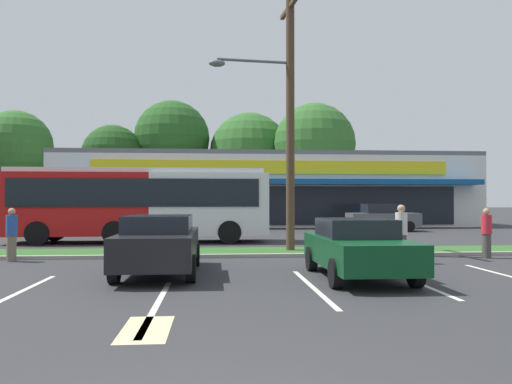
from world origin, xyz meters
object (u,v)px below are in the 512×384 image
city_bus (139,203)px  pedestrian_near_bench (12,235)px  utility_pole (286,111)px  pedestrian_mid (401,234)px  car_3 (382,218)px  pedestrian_by_pole (486,233)px  car_0 (160,243)px  car_1 (358,247)px

city_bus → pedestrian_near_bench: city_bus is taller
utility_pole → city_bus: size_ratio=0.82×
pedestrian_near_bench → pedestrian_mid: pedestrian_mid is taller
car_3 → pedestrian_near_bench: 21.19m
pedestrian_by_pole → car_3: bearing=34.3°
city_bus → pedestrian_by_pole: 14.04m
car_0 → pedestrian_mid: (6.93, 1.69, 0.09)m
car_0 → car_1: 4.93m
pedestrian_by_pole → pedestrian_mid: 3.38m
car_0 → pedestrian_near_bench: size_ratio=2.89×
city_bus → car_0: (1.93, -9.82, -0.98)m
car_0 → car_3: 20.25m
car_3 → pedestrian_mid: 15.69m
utility_pole → pedestrian_by_pole: 7.78m
car_0 → car_1: car_0 is taller
car_1 → pedestrian_mid: 3.45m
car_1 → pedestrian_by_pole: pedestrian_by_pole is taller
car_1 → pedestrian_by_pole: bearing=125.2°
city_bus → car_1: city_bus is taller
city_bus → pedestrian_near_bench: (-2.86, -6.77, -0.95)m
utility_pole → car_0: bearing=-129.7°
pedestrian_mid → pedestrian_by_pole: bearing=-54.6°
pedestrian_near_bench → pedestrian_by_pole: (14.93, -0.32, -0.01)m
pedestrian_by_pole → pedestrian_mid: pedestrian_mid is taller
car_1 → car_3: bearing=159.7°
utility_pole → pedestrian_near_bench: size_ratio=5.73×
utility_pole → car_1: (0.92, -5.72, -4.27)m
city_bus → car_1: 12.83m
car_1 → pedestrian_by_pole: size_ratio=2.72×
utility_pole → pedestrian_mid: utility_pole is taller
utility_pole → pedestrian_by_pole: bearing=-17.5°
utility_pole → car_0: size_ratio=1.99×
car_3 → pedestrian_near_bench: (-16.19, -13.68, -0.01)m
utility_pole → car_0: utility_pole is taller
car_1 → pedestrian_by_pole: (5.32, 3.76, 0.07)m
pedestrian_near_bench → pedestrian_mid: bearing=-3.0°
utility_pole → pedestrian_mid: 5.94m
pedestrian_near_bench → utility_pole: bearing=14.4°
pedestrian_by_pole → pedestrian_mid: bearing=147.3°
city_bus → pedestrian_near_bench: bearing=-113.4°
utility_pole → car_1: 7.20m
utility_pole → car_1: utility_pole is taller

